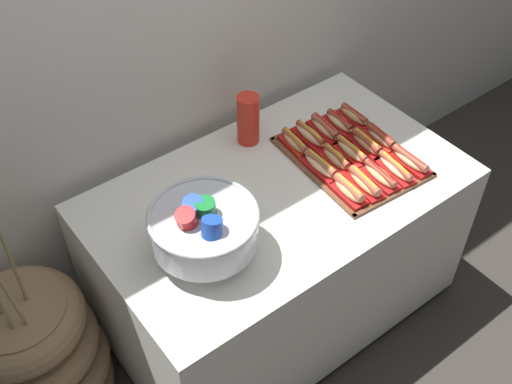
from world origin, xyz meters
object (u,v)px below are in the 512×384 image
Objects in this scene: hot_dog_3 at (395,168)px; hot_dog_13 at (340,123)px; hot_dog_4 at (410,161)px; hot_dog_1 at (365,183)px; hot_dog_10 at (295,143)px; cup_stack at (248,119)px; hot_dog_0 at (349,190)px; hot_dog_7 at (351,151)px; punch_bowl at (204,227)px; hot_dog_5 at (321,166)px; hot_dog_8 at (366,144)px; hot_dog_9 at (381,138)px; serving_tray at (351,157)px; hot_dog_12 at (325,129)px; hot_dog_6 at (336,159)px; hot_dog_14 at (354,116)px; hot_dog_11 at (310,136)px; buffet_table at (277,250)px; hot_dog_2 at (380,176)px.

hot_dog_13 is at bearing 86.17° from hot_dog_3.
hot_dog_1 is at bearing 176.17° from hot_dog_4.
hot_dog_10 is 0.79× the size of cup_stack.
hot_dog_0 is 0.93× the size of hot_dog_7.
hot_dog_3 is at bearing -3.83° from hot_dog_1.
hot_dog_13 is 0.46× the size of punch_bowl.
hot_dog_5 is 0.23m from hot_dog_8.
hot_dog_4 is 0.87m from punch_bowl.
hot_dog_9 is 0.53m from cup_stack.
punch_bowl is (-0.79, 0.11, 0.10)m from hot_dog_3.
hot_dog_4 is 0.34m from hot_dog_13.
serving_tray is 0.18m from hot_dog_3.
hot_dog_12 reaches higher than hot_dog_4.
hot_dog_6 is 0.90× the size of hot_dog_8.
hot_dog_5 reaches higher than hot_dog_4.
hot_dog_0 is 0.40m from hot_dog_13.
hot_dog_0 is at bearing -93.83° from hot_dog_5.
hot_dog_14 is at bearing 13.78° from punch_bowl.
hot_dog_0 is 0.36m from hot_dog_12.
hot_dog_1 is at bearing 176.17° from hot_dog_3.
hot_dog_4 is 0.22m from hot_dog_7.
hot_dog_3 is 1.18× the size of hot_dog_6.
hot_dog_13 is (0.24, 0.15, -0.00)m from hot_dog_5.
hot_dog_7 is at bearing -69.39° from hot_dog_11.
hot_dog_0 is 0.34m from hot_dog_11.
hot_dog_8 is (-0.06, 0.17, 0.00)m from hot_dog_4.
serving_tray is 3.04× the size of hot_dog_1.
hot_dog_6 is (0.09, 0.16, -0.01)m from hot_dog_0.
hot_dog_1 is at bearing -93.83° from hot_dog_11.
punch_bowl is (-0.87, -0.05, 0.10)m from hot_dog_9.
punch_bowl reaches higher than hot_dog_4.
serving_tray is at bearing -118.28° from hot_dog_13.
hot_dog_11 is (0.09, 0.16, -0.00)m from hot_dog_5.
hot_dog_11 is at bearing -3.83° from hot_dog_10.
hot_dog_0 reaches higher than hot_dog_7.
punch_bowl is at bearing -174.10° from hot_dog_6.
cup_stack is (0.47, 0.39, -0.03)m from punch_bowl.
hot_dog_3 is 0.34m from hot_dog_12.
punch_bowl reaches higher than serving_tray.
hot_dog_8 is at bearing 176.17° from hot_dog_9.
hot_dog_5 is at bearing 7.16° from punch_bowl.
hot_dog_0 is at bearing -49.68° from buffet_table.
hot_dog_7 is 0.18m from hot_dog_11.
hot_dog_5 is 0.51× the size of punch_bowl.
hot_dog_7 is at bearing 61.72° from hot_dog_1.
punch_bowl is at bearing -166.22° from hot_dog_14.
punch_bowl reaches higher than hot_dog_2.
hot_dog_6 is at bearing -61.36° from cup_stack.
hot_dog_6 is 0.45× the size of punch_bowl.
hot_dog_9 and hot_dog_13 have the same top height.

